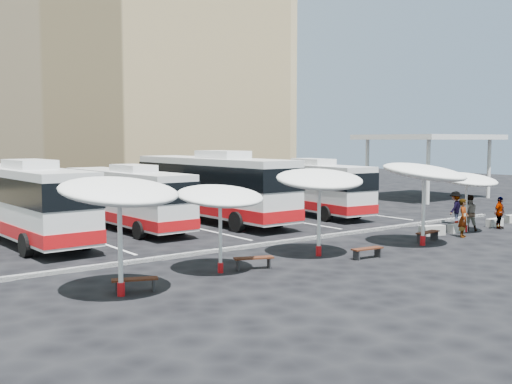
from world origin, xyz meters
TOP-DOWN VIEW (x-y plane):
  - ground at (0.00, 0.00)m, footprint 120.00×120.00m
  - sandstone_building at (0.00, 31.87)m, footprint 42.00×18.25m
  - service_canopy at (24.00, 10.00)m, footprint 10.00×8.00m
  - curb_divider at (0.00, 0.50)m, footprint 34.00×0.25m
  - bay_lines at (0.00, 8.00)m, footprint 24.15×12.00m
  - bus_0 at (-8.68, 8.39)m, footprint 3.22×12.33m
  - bus_1 at (-3.12, 9.18)m, footprint 2.81×11.04m
  - bus_2 at (2.23, 8.91)m, footprint 3.23×13.17m
  - bus_3 at (8.92, 8.31)m, footprint 3.44×11.51m
  - sunshade_0 at (-9.27, -3.70)m, footprint 4.09×4.13m
  - sunshade_1 at (-5.03, -2.85)m, footprint 3.49×3.52m
  - sunshade_2 at (-0.05, -2.68)m, footprint 4.72×4.75m
  - sunshade_3 at (5.43, -3.71)m, footprint 4.81×4.84m
  - sunshade_4 at (10.47, -2.56)m, footprint 3.57×3.60m
  - wood_bench_0 at (-8.72, -3.52)m, footprint 1.47×0.89m
  - wood_bench_1 at (-3.72, -3.11)m, footprint 1.52×0.92m
  - wood_bench_2 at (1.13, -4.29)m, footprint 1.45×0.53m
  - wood_bench_3 at (6.48, -3.20)m, footprint 1.57×0.61m
  - conc_bench_0 at (8.15, -2.21)m, footprint 1.39×0.82m
  - conc_bench_1 at (10.03, -2.39)m, footprint 1.19×0.45m
  - conc_bench_2 at (13.55, -2.35)m, footprint 1.16×0.41m
  - passenger_0 at (8.90, -3.46)m, footprint 0.82×0.70m
  - passenger_1 at (10.94, -2.47)m, footprint 1.17×1.16m
  - passenger_2 at (12.91, -3.00)m, footprint 1.05×0.51m
  - passenger_3 at (12.51, -0.53)m, footprint 1.36×1.00m

SIDE VIEW (x-z plane):
  - ground at x=0.00m, z-range 0.00..0.00m
  - bay_lines at x=0.00m, z-range 0.00..0.01m
  - curb_divider at x=0.00m, z-range 0.00..0.15m
  - conc_bench_2 at x=13.55m, z-range 0.00..0.43m
  - conc_bench_1 at x=10.03m, z-range 0.00..0.44m
  - conc_bench_0 at x=8.15m, z-range 0.00..0.50m
  - wood_bench_2 at x=1.13m, z-range 0.12..0.55m
  - wood_bench_0 at x=-8.72m, z-range 0.12..0.56m
  - wood_bench_1 at x=-3.72m, z-range 0.12..0.57m
  - wood_bench_3 at x=6.48m, z-range 0.13..0.59m
  - passenger_2 at x=12.91m, z-range 0.00..1.73m
  - passenger_3 at x=12.51m, z-range 0.00..1.88m
  - passenger_0 at x=8.90m, z-range 0.00..1.90m
  - passenger_1 at x=10.94m, z-range 0.00..1.90m
  - bus_1 at x=-3.12m, z-range 0.04..3.52m
  - bus_3 at x=8.92m, z-range 0.04..3.64m
  - bus_0 at x=-8.68m, z-range 0.04..3.93m
  - bus_2 at x=2.23m, z-range 0.04..4.21m
  - sunshade_4 at x=10.47m, z-range 1.12..4.33m
  - sunshade_1 at x=-5.03m, z-range 1.14..4.40m
  - sunshade_2 at x=-0.05m, z-range 1.30..5.02m
  - sunshade_0 at x=-9.27m, z-range 1.32..5.11m
  - sunshade_3 at x=5.43m, z-range 1.36..5.26m
  - service_canopy at x=24.00m, z-range 2.27..7.47m
  - sandstone_building at x=0.00m, z-range -2.17..27.43m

